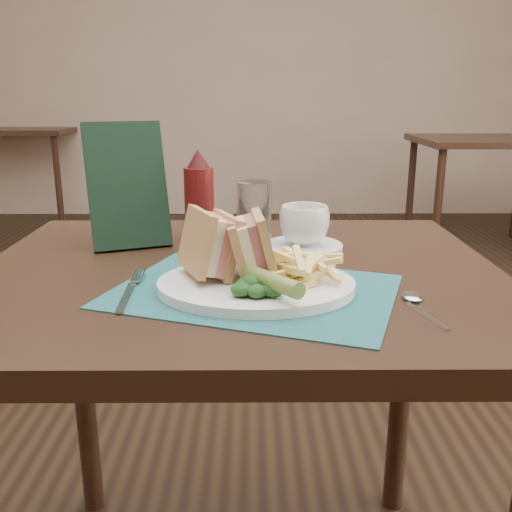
{
  "coord_description": "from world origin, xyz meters",
  "views": [
    {
      "loc": [
        0.03,
        -1.44,
        1.04
      ],
      "look_at": [
        0.03,
        -0.59,
        0.8
      ],
      "focal_mm": 40.0,
      "sensor_mm": 36.0,
      "label": 1
    }
  ],
  "objects": [
    {
      "name": "saucer",
      "position": [
        0.12,
        -0.38,
        0.76
      ],
      "size": [
        0.2,
        0.2,
        0.01
      ],
      "primitive_type": "cylinder",
      "rotation": [
        0.0,
        0.0,
        0.41
      ],
      "color": "white",
      "rests_on": "table_main"
    },
    {
      "name": "floor",
      "position": [
        0.0,
        0.0,
        0.0
      ],
      "size": [
        7.0,
        7.0,
        0.0
      ],
      "primitive_type": "plane",
      "color": "black",
      "rests_on": "ground"
    },
    {
      "name": "drinking_glass",
      "position": [
        0.03,
        -0.38,
        0.81
      ],
      "size": [
        0.07,
        0.07,
        0.13
      ],
      "primitive_type": "cylinder",
      "rotation": [
        0.0,
        0.0,
        -0.13
      ],
      "color": "white",
      "rests_on": "table_main"
    },
    {
      "name": "coffee_cup",
      "position": [
        0.12,
        -0.38,
        0.8
      ],
      "size": [
        0.13,
        0.13,
        0.08
      ],
      "primitive_type": "imported",
      "rotation": [
        0.0,
        0.0,
        0.69
      ],
      "color": "white",
      "rests_on": "saucer"
    },
    {
      "name": "fork",
      "position": [
        -0.16,
        -0.63,
        0.76
      ],
      "size": [
        0.04,
        0.17,
        0.01
      ],
      "primitive_type": null,
      "rotation": [
        0.0,
        0.0,
        0.05
      ],
      "color": "silver",
      "rests_on": "placemat"
    },
    {
      "name": "fries_pile",
      "position": [
        0.1,
        -0.61,
        0.79
      ],
      "size": [
        0.18,
        0.2,
        0.05
      ],
      "primitive_type": null,
      "color": "#F9DD7C",
      "rests_on": "plate"
    },
    {
      "name": "sandwich_half_a",
      "position": [
        -0.06,
        -0.6,
        0.82
      ],
      "size": [
        0.11,
        0.13,
        0.11
      ],
      "primitive_type": null,
      "rotation": [
        0.0,
        0.24,
        0.41
      ],
      "color": "tan",
      "rests_on": "plate"
    },
    {
      "name": "plate",
      "position": [
        0.03,
        -0.62,
        0.76
      ],
      "size": [
        0.31,
        0.25,
        0.01
      ],
      "primitive_type": null,
      "rotation": [
        0.0,
        0.0,
        -0.02
      ],
      "color": "white",
      "rests_on": "placemat"
    },
    {
      "name": "table_bg_right",
      "position": [
        1.56,
        2.34,
        0.38
      ],
      "size": [
        0.9,
        0.75,
        0.75
      ],
      "primitive_type": null,
      "color": "black",
      "rests_on": "ground"
    },
    {
      "name": "pickle_spear",
      "position": [
        0.05,
        -0.69,
        0.79
      ],
      "size": [
        0.09,
        0.11,
        0.03
      ],
      "primitive_type": "cylinder",
      "rotation": [
        1.54,
        0.0,
        0.61
      ],
      "color": "#5A732C",
      "rests_on": "plate"
    },
    {
      "name": "check_presenter",
      "position": [
        -0.22,
        -0.35,
        0.87
      ],
      "size": [
        0.17,
        0.14,
        0.24
      ],
      "primitive_type": "cube",
      "rotation": [
        -0.31,
        0.0,
        0.37
      ],
      "color": "black",
      "rests_on": "table_main"
    },
    {
      "name": "ketchup_bottle",
      "position": [
        -0.08,
        -0.33,
        0.84
      ],
      "size": [
        0.07,
        0.07,
        0.19
      ],
      "primitive_type": null,
      "rotation": [
        0.0,
        0.0,
        -0.19
      ],
      "color": "#520E0E",
      "rests_on": "table_main"
    },
    {
      "name": "wall_back",
      "position": [
        0.0,
        3.5,
        0.0
      ],
      "size": [
        6.0,
        0.0,
        6.0
      ],
      "primitive_type": "plane",
      "rotation": [
        1.57,
        0.0,
        0.0
      ],
      "color": "tan",
      "rests_on": "ground"
    },
    {
      "name": "kale_garnish",
      "position": [
        0.04,
        -0.68,
        0.78
      ],
      "size": [
        0.11,
        0.08,
        0.03
      ],
      "primitive_type": null,
      "color": "#143915",
      "rests_on": "plate"
    },
    {
      "name": "table_main",
      "position": [
        0.0,
        -0.5,
        0.38
      ],
      "size": [
        0.9,
        0.75,
        0.75
      ],
      "primitive_type": null,
      "color": "black",
      "rests_on": "ground"
    },
    {
      "name": "sandwich_half_b",
      "position": [
        0.0,
        -0.6,
        0.82
      ],
      "size": [
        0.08,
        0.1,
        0.1
      ],
      "primitive_type": null,
      "rotation": [
        0.0,
        -0.24,
        0.08
      ],
      "color": "tan",
      "rests_on": "plate"
    },
    {
      "name": "placemat",
      "position": [
        0.03,
        -0.62,
        0.75
      ],
      "size": [
        0.49,
        0.42,
        0.0
      ],
      "primitive_type": "cube",
      "rotation": [
        0.0,
        0.0,
        -0.34
      ],
      "color": "#1A5254",
      "rests_on": "table_main"
    },
    {
      "name": "table_bg_left",
      "position": [
        -1.91,
        3.39,
        0.38
      ],
      "size": [
        0.9,
        0.75,
        0.75
      ],
      "primitive_type": null,
      "color": "black",
      "rests_on": "ground"
    },
    {
      "name": "spoon",
      "position": [
        0.26,
        -0.7,
        0.76
      ],
      "size": [
        0.07,
        0.15,
        0.01
      ],
      "primitive_type": null,
      "rotation": [
        0.0,
        0.0,
        0.29
      ],
      "color": "silver",
      "rests_on": "table_main"
    }
  ]
}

